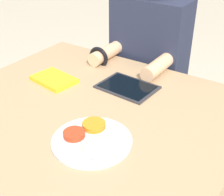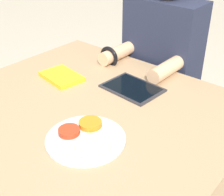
{
  "view_description": "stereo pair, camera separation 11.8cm",
  "coord_description": "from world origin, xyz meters",
  "px_view_note": "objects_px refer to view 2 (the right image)",
  "views": [
    {
      "loc": [
        0.66,
        -0.8,
        1.41
      ],
      "look_at": [
        0.1,
        0.04,
        0.81
      ],
      "focal_mm": 50.0,
      "sensor_mm": 36.0,
      "label": 1
    },
    {
      "loc": [
        0.76,
        -0.73,
        1.41
      ],
      "look_at": [
        0.1,
        0.04,
        0.81
      ],
      "focal_mm": 50.0,
      "sensor_mm": 36.0,
      "label": 2
    }
  ],
  "objects_px": {
    "tablet_device": "(132,88)",
    "person_diner": "(159,84)",
    "thali_tray": "(85,137)",
    "red_notebook": "(62,77)"
  },
  "relations": [
    {
      "from": "thali_tray",
      "to": "person_diner",
      "type": "height_order",
      "value": "person_diner"
    },
    {
      "from": "thali_tray",
      "to": "tablet_device",
      "type": "xyz_separation_m",
      "value": [
        -0.09,
        0.39,
        -0.0
      ]
    },
    {
      "from": "red_notebook",
      "to": "tablet_device",
      "type": "height_order",
      "value": "red_notebook"
    },
    {
      "from": "tablet_device",
      "to": "red_notebook",
      "type": "bearing_deg",
      "value": -156.77
    },
    {
      "from": "thali_tray",
      "to": "tablet_device",
      "type": "relative_size",
      "value": 1.07
    },
    {
      "from": "tablet_device",
      "to": "person_diner",
      "type": "bearing_deg",
      "value": 104.84
    },
    {
      "from": "thali_tray",
      "to": "tablet_device",
      "type": "distance_m",
      "value": 0.4
    },
    {
      "from": "red_notebook",
      "to": "tablet_device",
      "type": "relative_size",
      "value": 0.83
    },
    {
      "from": "person_diner",
      "to": "red_notebook",
      "type": "bearing_deg",
      "value": -111.01
    },
    {
      "from": "thali_tray",
      "to": "red_notebook",
      "type": "relative_size",
      "value": 1.29
    }
  ]
}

